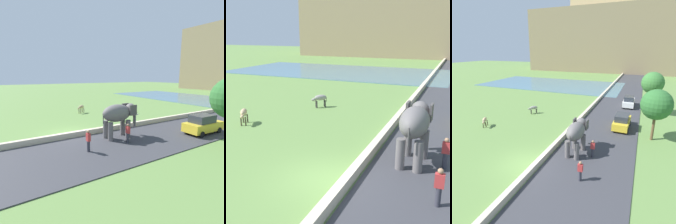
{
  "view_description": "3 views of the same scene",
  "coord_description": "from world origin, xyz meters",
  "views": [
    {
      "loc": [
        16.69,
        -5.7,
        5.39
      ],
      "look_at": [
        0.96,
        4.18,
        1.82
      ],
      "focal_mm": 30.53,
      "sensor_mm": 36.0,
      "label": 1
    },
    {
      "loc": [
        5.3,
        -10.7,
        6.46
      ],
      "look_at": [
        -1.5,
        5.15,
        1.69
      ],
      "focal_mm": 46.52,
      "sensor_mm": 36.0,
      "label": 2
    },
    {
      "loc": [
        8.27,
        -11.39,
        9.05
      ],
      "look_at": [
        0.02,
        8.72,
        1.85
      ],
      "focal_mm": 30.81,
      "sensor_mm": 36.0,
      "label": 3
    }
  ],
  "objects": [
    {
      "name": "person_trailing",
      "position": [
        4.96,
        -0.3,
        0.87
      ],
      "size": [
        0.36,
        0.22,
        1.63
      ],
      "color": "#33333D",
      "rests_on": "ground"
    },
    {
      "name": "cow_grey",
      "position": [
        -5.97,
        11.54,
        0.84
      ],
      "size": [
        1.23,
        1.2,
        1.15
      ],
      "color": "gray",
      "rests_on": "ground"
    },
    {
      "name": "elephant",
      "position": [
        3.43,
        3.35,
        2.04
      ],
      "size": [
        1.47,
        3.48,
        2.99
      ],
      "color": "#605B5B",
      "rests_on": "ground"
    },
    {
      "name": "car_yellow",
      "position": [
        6.57,
        10.73,
        0.9
      ],
      "size": [
        1.88,
        4.05,
        1.8
      ],
      "color": "gold",
      "rests_on": "ground"
    },
    {
      "name": "barrier_wall",
      "position": [
        1.2,
        18.0,
        0.25
      ],
      "size": [
        0.4,
        110.0,
        0.5
      ],
      "primitive_type": "cube",
      "color": "beige",
      "rests_on": "ground"
    },
    {
      "name": "ground_plane",
      "position": [
        0.0,
        0.0,
        0.0
      ],
      "size": [
        220.0,
        220.0,
        0.0
      ],
      "primitive_type": "plane",
      "color": "#608442"
    },
    {
      "name": "lake",
      "position": [
        -14.0,
        34.43,
        0.04
      ],
      "size": [
        36.0,
        18.0,
        0.08
      ],
      "primitive_type": "cube",
      "color": "slate",
      "rests_on": "ground"
    },
    {
      "name": "person_beside_elephant",
      "position": [
        4.97,
        3.16,
        0.87
      ],
      "size": [
        0.36,
        0.22,
        1.63
      ],
      "color": "#33333D",
      "rests_on": "ground"
    },
    {
      "name": "cow_tan",
      "position": [
        -8.81,
        5.01,
        0.84
      ],
      "size": [
        0.99,
        1.37,
        1.15
      ],
      "color": "tan",
      "rests_on": "ground"
    }
  ]
}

